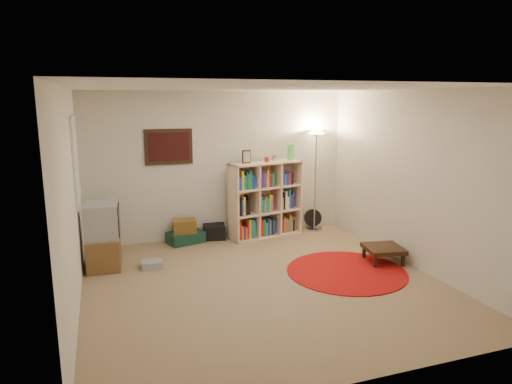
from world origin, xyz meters
The scene contains 12 objects.
room centered at (-0.05, 0.05, 1.26)m, with size 4.54×4.54×2.54m.
bookshelf centered at (0.73, 1.99, 0.63)m, with size 1.36×0.65×1.57m.
floor_lamp centered at (1.73, 2.06, 1.52)m, with size 0.36×0.36×1.83m.
floor_fan centered at (1.73, 2.12, 0.19)m, with size 0.33×0.22×0.37m.
tv_stand centered at (-1.95, 1.31, 0.45)m, with size 0.50×0.67×0.94m.
dvd_box centered at (-1.31, 1.07, 0.05)m, with size 0.30×0.25×0.10m.
suitcase centered at (-0.65, 2.05, 0.09)m, with size 0.66×0.51×0.19m.
wicker_basket centered at (-0.67, 2.03, 0.29)m, with size 0.40×0.30×0.22m.
duffel_bag centered at (-0.14, 2.11, 0.13)m, with size 0.41×0.36×0.25m.
paper_towel centered at (0.18, 2.11, 0.13)m, with size 0.14×0.14×0.26m.
red_rug centered at (1.23, 0.01, 0.01)m, with size 1.66×1.66×0.01m.
side_table centered at (1.94, 0.18, 0.20)m, with size 0.61×0.61×0.24m.
Camera 1 is at (-1.91, -5.26, 2.37)m, focal length 32.00 mm.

